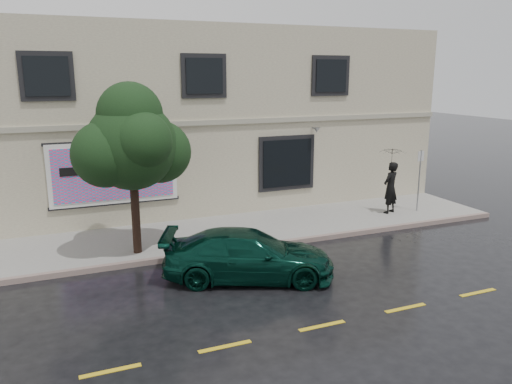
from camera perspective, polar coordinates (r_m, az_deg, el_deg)
name	(u,v)px	position (r m, az deg, el deg)	size (l,w,h in m)	color
ground	(259,269)	(14.02, 0.38, -8.75)	(90.00, 90.00, 0.00)	black
sidewalk	(222,232)	(16.86, -3.89, -4.63)	(20.00, 3.50, 0.15)	#9B9992
curb	(240,249)	(15.29, -1.80, -6.52)	(20.00, 0.18, 0.16)	slate
road_marking	(322,326)	(11.17, 7.56, -14.92)	(19.00, 0.12, 0.01)	gold
building	(178,117)	(21.64, -8.92, 8.51)	(20.00, 8.12, 7.00)	beige
billboard	(114,173)	(17.30, -15.90, 2.12)	(4.30, 0.16, 2.20)	white
car	(248,255)	(13.17, -0.87, -7.22)	(1.96, 4.45, 1.29)	#072F24
pedestrian	(390,188)	(19.31, 15.11, 0.49)	(0.71, 0.47, 1.94)	black
umbrella	(393,152)	(19.07, 15.36, 4.48)	(1.06, 1.06, 0.78)	black
street_tree	(132,146)	(14.46, -14.02, 5.16)	(2.54, 2.54, 4.45)	black
sign_pole	(419,174)	(19.81, 18.18, 1.93)	(0.29, 0.05, 2.35)	gray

